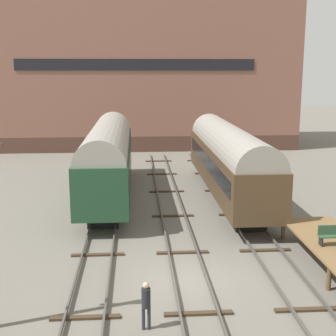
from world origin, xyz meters
TOP-DOWN VIEW (x-y plane):
  - ground_plane at (0.00, 0.00)m, footprint 200.00×200.00m
  - track_left at (-4.22, 0.00)m, footprint 2.60×60.00m
  - track_middle at (0.00, 0.00)m, footprint 2.60×60.00m
  - track_right at (4.22, 0.00)m, footprint 2.60×60.00m
  - train_car_green at (-4.22, 13.82)m, footprint 3.12×17.50m
  - train_car_brown at (4.22, 12.89)m, footprint 3.10×18.19m
  - bench at (6.72, 0.82)m, footprint 1.40×0.40m
  - person_worker at (-1.98, -3.87)m, footprint 0.32×0.32m
  - warehouse_building at (-2.09, 38.63)m, footprint 36.78×12.12m

SIDE VIEW (x-z plane):
  - ground_plane at x=0.00m, z-range 0.00..0.00m
  - track_left at x=-4.22m, z-range 0.01..0.27m
  - track_middle at x=0.00m, z-range 0.01..0.27m
  - track_right at x=4.22m, z-range 0.01..0.27m
  - person_worker at x=-1.98m, z-range 0.19..1.98m
  - bench at x=6.72m, z-range 1.16..2.07m
  - train_car_brown at x=4.22m, z-range 0.35..5.59m
  - train_car_green at x=-4.22m, z-range 0.36..5.78m
  - warehouse_building at x=-2.09m, z-range 0.00..17.36m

